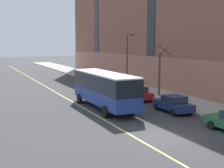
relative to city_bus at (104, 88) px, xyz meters
The scene contains 9 objects.
ground_plane 10.00m from the city_bus, 89.64° to the right, with size 260.00×260.00×0.00m, color #38383A.
city_bus is the anchor object (origin of this frame).
parked_car_red_0 5.93m from the city_bus, 28.09° to the left, with size 1.96×4.31×1.56m.
parked_car_red_1 21.25m from the city_bus, 75.67° to the left, with size 2.03×4.79×1.56m.
parked_car_navy_3 13.24m from the city_bus, 66.72° to the left, with size 2.01×4.30×1.56m.
parked_car_navy_4 6.58m from the city_bus, 37.55° to the right, with size 2.08×4.43×1.56m.
street_tree_far_uptown 9.43m from the city_bus, 23.44° to the left, with size 1.93×1.93×6.14m.
street_lamp 11.29m from the city_bus, 50.91° to the left, with size 0.36×1.48×7.26m.
lane_centerline 7.29m from the city_bus, 104.05° to the right, with size 0.16×140.00×0.01m, color #E0D66B.
Camera 1 is at (-11.50, -17.17, 6.27)m, focal length 50.00 mm.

